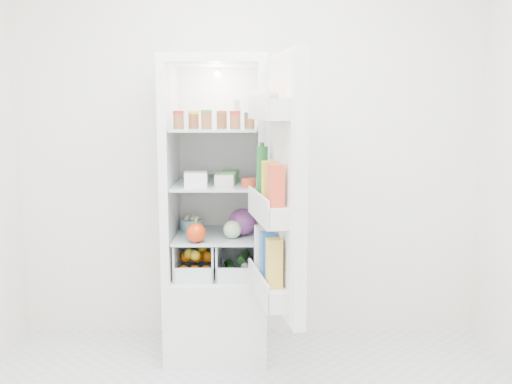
{
  "coord_description": "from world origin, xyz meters",
  "views": [
    {
      "loc": [
        0.03,
        -2.19,
        1.52
      ],
      "look_at": [
        0.04,
        0.95,
        1.04
      ],
      "focal_mm": 40.0,
      "sensor_mm": 36.0,
      "label": 1
    }
  ],
  "objects_px": {
    "refrigerator": "(218,245)",
    "mushroom_bowl": "(192,225)",
    "red_cabbage": "(242,222)",
    "fridge_door": "(280,192)"
  },
  "relations": [
    {
      "from": "refrigerator",
      "to": "mushroom_bowl",
      "type": "distance_m",
      "value": 0.21
    },
    {
      "from": "refrigerator",
      "to": "mushroom_bowl",
      "type": "xyz_separation_m",
      "value": [
        -0.17,
        0.06,
        0.11
      ]
    },
    {
      "from": "refrigerator",
      "to": "fridge_door",
      "type": "height_order",
      "value": "refrigerator"
    },
    {
      "from": "refrigerator",
      "to": "red_cabbage",
      "type": "bearing_deg",
      "value": -31.55
    },
    {
      "from": "refrigerator",
      "to": "fridge_door",
      "type": "xyz_separation_m",
      "value": [
        0.36,
        -0.63,
        0.43
      ]
    },
    {
      "from": "mushroom_bowl",
      "to": "fridge_door",
      "type": "relative_size",
      "value": 0.11
    },
    {
      "from": "fridge_door",
      "to": "mushroom_bowl",
      "type": "bearing_deg",
      "value": 26.56
    },
    {
      "from": "refrigerator",
      "to": "red_cabbage",
      "type": "xyz_separation_m",
      "value": [
        0.15,
        -0.1,
        0.16
      ]
    },
    {
      "from": "refrigerator",
      "to": "red_cabbage",
      "type": "relative_size",
      "value": 11.07
    },
    {
      "from": "refrigerator",
      "to": "fridge_door",
      "type": "bearing_deg",
      "value": -60.67
    }
  ]
}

